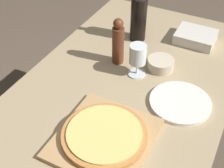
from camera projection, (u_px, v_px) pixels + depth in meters
name	position (u px, v px, depth m)	size (l,w,h in m)	color
dining_table	(110.00, 123.00, 1.25)	(0.82, 1.66, 0.77)	#9E8966
cutting_board	(104.00, 138.00, 1.06)	(0.31, 0.33, 0.02)	tan
pizza	(104.00, 134.00, 1.04)	(0.29, 0.29, 0.02)	#BC7A3D
wine_bottle	(139.00, 15.00, 1.46)	(0.08, 0.08, 0.33)	black
pepper_mill	(118.00, 42.00, 1.33)	(0.05, 0.05, 0.22)	#5B2D19
wine_glass	(138.00, 56.00, 1.27)	(0.07, 0.07, 0.14)	silver
small_bowl	(161.00, 64.00, 1.35)	(0.12, 0.12, 0.05)	beige
dinner_plate	(180.00, 102.00, 1.19)	(0.24, 0.24, 0.01)	silver
food_container	(196.00, 37.00, 1.51)	(0.18, 0.16, 0.05)	beige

